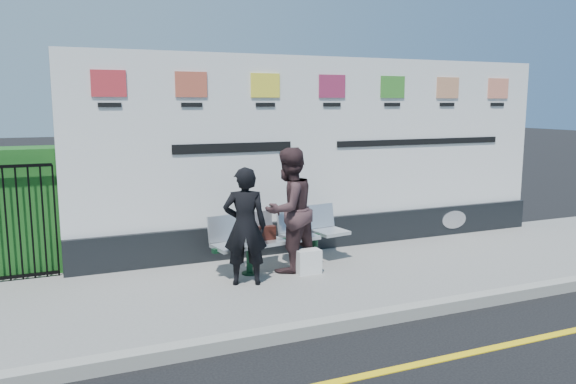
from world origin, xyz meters
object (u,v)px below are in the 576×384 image
(billboard, at_px, (329,166))
(woman_right, at_px, (289,210))
(bench, at_px, (283,252))
(woman_left, at_px, (245,226))

(billboard, height_order, woman_right, billboard)
(bench, relative_size, woman_right, 1.21)
(bench, xyz_separation_m, woman_left, (-0.72, -0.47, 0.53))
(woman_left, relative_size, woman_right, 0.89)
(woman_right, bearing_deg, woman_left, -0.68)
(billboard, bearing_deg, woman_left, -144.67)
(woman_left, bearing_deg, billboard, -126.26)
(billboard, relative_size, bench, 3.88)
(woman_right, bearing_deg, billboard, -163.41)
(bench, relative_size, woman_left, 1.36)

